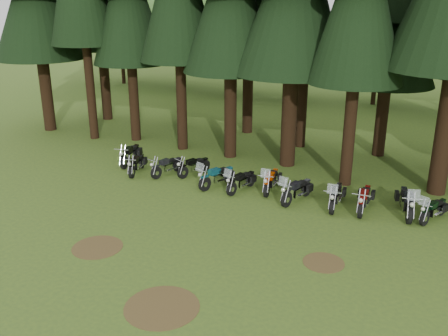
{
  "coord_description": "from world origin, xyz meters",
  "views": [
    {
      "loc": [
        7.96,
        -14.13,
        8.58
      ],
      "look_at": [
        -1.43,
        5.0,
        1.0
      ],
      "focal_mm": 40.0,
      "sensor_mm": 36.0,
      "label": 1
    }
  ],
  "objects_px": {
    "motorcycle_0": "(130,155)",
    "motorcycle_8": "(336,197)",
    "motorcycle_5": "(241,182)",
    "motorcycle_10": "(407,203)",
    "motorcycle_1": "(137,165)",
    "motorcycle_2": "(167,167)",
    "motorcycle_4": "(217,177)",
    "motorcycle_7": "(297,191)",
    "motorcycle_9": "(364,200)",
    "motorcycle_11": "(433,210)",
    "motorcycle_3": "(194,167)",
    "motorcycle_6": "(271,181)"
  },
  "relations": [
    {
      "from": "motorcycle_2",
      "to": "motorcycle_5",
      "type": "distance_m",
      "value": 4.13
    },
    {
      "from": "motorcycle_2",
      "to": "motorcycle_10",
      "type": "height_order",
      "value": "motorcycle_10"
    },
    {
      "from": "motorcycle_8",
      "to": "motorcycle_9",
      "type": "relative_size",
      "value": 1.0
    },
    {
      "from": "motorcycle_4",
      "to": "motorcycle_5",
      "type": "bearing_deg",
      "value": 20.15
    },
    {
      "from": "motorcycle_2",
      "to": "motorcycle_6",
      "type": "xyz_separation_m",
      "value": [
        5.33,
        0.3,
        0.04
      ]
    },
    {
      "from": "motorcycle_3",
      "to": "motorcycle_5",
      "type": "xyz_separation_m",
      "value": [
        2.95,
        -0.9,
        0.02
      ]
    },
    {
      "from": "motorcycle_4",
      "to": "motorcycle_7",
      "type": "xyz_separation_m",
      "value": [
        3.86,
        -0.03,
        0.0
      ]
    },
    {
      "from": "motorcycle_2",
      "to": "motorcycle_5",
      "type": "bearing_deg",
      "value": 10.79
    },
    {
      "from": "motorcycle_1",
      "to": "motorcycle_3",
      "type": "relative_size",
      "value": 1.05
    },
    {
      "from": "motorcycle_5",
      "to": "motorcycle_2",
      "type": "bearing_deg",
      "value": -172.01
    },
    {
      "from": "motorcycle_3",
      "to": "motorcycle_5",
      "type": "bearing_deg",
      "value": 2.18
    },
    {
      "from": "motorcycle_4",
      "to": "motorcycle_11",
      "type": "relative_size",
      "value": 1.12
    },
    {
      "from": "motorcycle_4",
      "to": "motorcycle_7",
      "type": "distance_m",
      "value": 3.86
    },
    {
      "from": "motorcycle_8",
      "to": "motorcycle_10",
      "type": "relative_size",
      "value": 0.93
    },
    {
      "from": "motorcycle_4",
      "to": "motorcycle_11",
      "type": "xyz_separation_m",
      "value": [
        9.3,
        0.54,
        -0.05
      ]
    },
    {
      "from": "motorcycle_1",
      "to": "motorcycle_4",
      "type": "height_order",
      "value": "motorcycle_4"
    },
    {
      "from": "motorcycle_0",
      "to": "motorcycle_8",
      "type": "bearing_deg",
      "value": -17.1
    },
    {
      "from": "motorcycle_3",
      "to": "motorcycle_11",
      "type": "height_order",
      "value": "motorcycle_11"
    },
    {
      "from": "motorcycle_4",
      "to": "motorcycle_11",
      "type": "height_order",
      "value": "motorcycle_4"
    },
    {
      "from": "motorcycle_5",
      "to": "motorcycle_10",
      "type": "height_order",
      "value": "motorcycle_10"
    },
    {
      "from": "motorcycle_5",
      "to": "motorcycle_7",
      "type": "bearing_deg",
      "value": 11.16
    },
    {
      "from": "motorcycle_4",
      "to": "motorcycle_5",
      "type": "relative_size",
      "value": 1.05
    },
    {
      "from": "motorcycle_0",
      "to": "motorcycle_8",
      "type": "height_order",
      "value": "motorcycle_8"
    },
    {
      "from": "motorcycle_6",
      "to": "motorcycle_11",
      "type": "height_order",
      "value": "motorcycle_6"
    },
    {
      "from": "motorcycle_1",
      "to": "motorcycle_2",
      "type": "bearing_deg",
      "value": -0.94
    },
    {
      "from": "motorcycle_1",
      "to": "motorcycle_9",
      "type": "xyz_separation_m",
      "value": [
        11.07,
        0.41,
        0.03
      ]
    },
    {
      "from": "motorcycle_2",
      "to": "motorcycle_10",
      "type": "bearing_deg",
      "value": 16.48
    },
    {
      "from": "motorcycle_11",
      "to": "motorcycle_9",
      "type": "bearing_deg",
      "value": -153.13
    },
    {
      "from": "motorcycle_8",
      "to": "motorcycle_4",
      "type": "bearing_deg",
      "value": 176.23
    },
    {
      "from": "motorcycle_1",
      "to": "motorcycle_9",
      "type": "distance_m",
      "value": 11.08
    },
    {
      "from": "motorcycle_2",
      "to": "motorcycle_10",
      "type": "relative_size",
      "value": 0.83
    },
    {
      "from": "motorcycle_1",
      "to": "motorcycle_4",
      "type": "relative_size",
      "value": 0.93
    },
    {
      "from": "motorcycle_5",
      "to": "motorcycle_8",
      "type": "height_order",
      "value": "motorcycle_8"
    },
    {
      "from": "motorcycle_9",
      "to": "motorcycle_11",
      "type": "xyz_separation_m",
      "value": [
        2.65,
        0.25,
        -0.04
      ]
    },
    {
      "from": "motorcycle_3",
      "to": "motorcycle_9",
      "type": "relative_size",
      "value": 0.87
    },
    {
      "from": "motorcycle_3",
      "to": "motorcycle_8",
      "type": "bearing_deg",
      "value": 12.72
    },
    {
      "from": "motorcycle_0",
      "to": "motorcycle_9",
      "type": "bearing_deg",
      "value": -15.8
    },
    {
      "from": "motorcycle_1",
      "to": "motorcycle_2",
      "type": "height_order",
      "value": "motorcycle_1"
    },
    {
      "from": "motorcycle_0",
      "to": "motorcycle_9",
      "type": "xyz_separation_m",
      "value": [
        12.2,
        -0.61,
        -0.01
      ]
    },
    {
      "from": "motorcycle_7",
      "to": "motorcycle_11",
      "type": "height_order",
      "value": "motorcycle_7"
    },
    {
      "from": "motorcycle_11",
      "to": "motorcycle_5",
      "type": "bearing_deg",
      "value": -154.7
    },
    {
      "from": "motorcycle_4",
      "to": "motorcycle_0",
      "type": "bearing_deg",
      "value": -169.75
    },
    {
      "from": "motorcycle_1",
      "to": "motorcycle_7",
      "type": "xyz_separation_m",
      "value": [
        8.28,
        0.08,
        0.04
      ]
    },
    {
      "from": "motorcycle_7",
      "to": "motorcycle_4",
      "type": "bearing_deg",
      "value": -166.12
    },
    {
      "from": "motorcycle_1",
      "to": "motorcycle_7",
      "type": "height_order",
      "value": "motorcycle_7"
    },
    {
      "from": "motorcycle_1",
      "to": "motorcycle_6",
      "type": "bearing_deg",
      "value": -10.38
    },
    {
      "from": "motorcycle_4",
      "to": "motorcycle_11",
      "type": "bearing_deg",
      "value": 22.79
    },
    {
      "from": "motorcycle_3",
      "to": "motorcycle_8",
      "type": "xyz_separation_m",
      "value": [
        7.24,
        -0.81,
        0.05
      ]
    },
    {
      "from": "motorcycle_9",
      "to": "motorcycle_4",
      "type": "bearing_deg",
      "value": 179.96
    },
    {
      "from": "motorcycle_10",
      "to": "motorcycle_0",
      "type": "bearing_deg",
      "value": 163.65
    }
  ]
}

